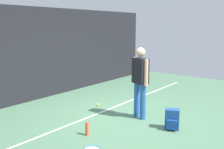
{
  "coord_description": "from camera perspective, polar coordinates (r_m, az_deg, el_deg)",
  "views": [
    {
      "loc": [
        -5.11,
        -3.58,
        2.2
      ],
      "look_at": [
        0.0,
        0.4,
        1.0
      ],
      "focal_mm": 42.54,
      "sensor_mm": 36.0,
      "label": 1
    }
  ],
  "objects": [
    {
      "name": "court_line",
      "position": [
        6.99,
        -1.65,
        -7.83
      ],
      "size": [
        9.0,
        0.05,
        0.0
      ],
      "primitive_type": "cube",
      "color": "white",
      "rests_on": "ground"
    },
    {
      "name": "ground_plane",
      "position": [
        6.62,
        2.76,
        -8.93
      ],
      "size": [
        12.0,
        12.0,
        0.0
      ],
      "primitive_type": "plane",
      "color": "#4C7556"
    },
    {
      "name": "water_bottle",
      "position": [
        5.52,
        -5.4,
        -11.55
      ],
      "size": [
        0.07,
        0.07,
        0.27
      ],
      "primitive_type": "cylinder",
      "color": "#D84C26",
      "rests_on": "ground"
    },
    {
      "name": "backpack",
      "position": [
        5.91,
        12.78,
        -9.45
      ],
      "size": [
        0.36,
        0.35,
        0.44
      ],
      "rotation": [
        0.0,
        0.0,
        5.11
      ],
      "color": "#1E478C",
      "rests_on": "ground"
    },
    {
      "name": "tennis_player",
      "position": [
        6.31,
        6.08,
        -0.85
      ],
      "size": [
        0.35,
        0.5,
        1.7
      ],
      "rotation": [
        0.0,
        0.0,
        1.2
      ],
      "color": "#2659A5",
      "rests_on": "ground"
    },
    {
      "name": "back_fence",
      "position": [
        8.38,
        -14.21,
        4.49
      ],
      "size": [
        10.0,
        0.1,
        2.74
      ],
      "primitive_type": "cube",
      "color": "black",
      "rests_on": "ground"
    },
    {
      "name": "tennis_ball_near_player",
      "position": [
        7.42,
        -3.01,
        -6.5
      ],
      "size": [
        0.07,
        0.07,
        0.07
      ],
      "primitive_type": "sphere",
      "color": "#CCE033",
      "rests_on": "ground"
    }
  ]
}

